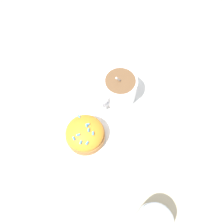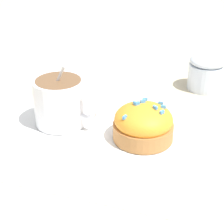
{
  "view_description": "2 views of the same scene",
  "coord_description": "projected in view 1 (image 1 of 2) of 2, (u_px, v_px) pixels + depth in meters",
  "views": [
    {
      "loc": [
        0.16,
        0.12,
        0.48
      ],
      "look_at": [
        -0.0,
        0.02,
        0.04
      ],
      "focal_mm": 35.0,
      "sensor_mm": 36.0,
      "label": 1
    },
    {
      "loc": [
        0.15,
        -0.46,
        0.29
      ],
      "look_at": [
        0.02,
        -0.01,
        0.04
      ],
      "focal_mm": 60.0,
      "sensor_mm": 36.0,
      "label": 2
    }
  ],
  "objects": [
    {
      "name": "ground_plane",
      "position": [
        105.0,
        117.0,
        0.52
      ],
      "size": [
        3.0,
        3.0,
        0.0
      ],
      "primitive_type": "plane",
      "color": "#C6B793"
    },
    {
      "name": "coffee_cup",
      "position": [
        120.0,
        89.0,
        0.51
      ],
      "size": [
        0.1,
        0.08,
        0.1
      ],
      "color": "white",
      "rests_on": "paper_napkin"
    },
    {
      "name": "sugar_bowl",
      "position": [
        154.0,
        221.0,
        0.4
      ],
      "size": [
        0.07,
        0.07,
        0.07
      ],
      "color": "silver",
      "rests_on": "ground_plane"
    },
    {
      "name": "paper_napkin",
      "position": [
        105.0,
        117.0,
        0.52
      ],
      "size": [
        0.32,
        0.32,
        0.0
      ],
      "color": "white",
      "rests_on": "ground_plane"
    },
    {
      "name": "frosted_pastry",
      "position": [
        85.0,
        134.0,
        0.48
      ],
      "size": [
        0.09,
        0.09,
        0.06
      ],
      "color": "#B2753D",
      "rests_on": "paper_napkin"
    }
  ]
}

